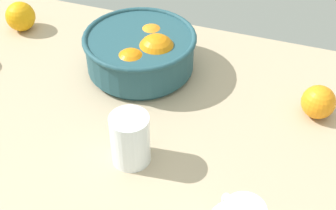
{
  "coord_description": "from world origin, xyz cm",
  "views": [
    {
      "loc": [
        19.99,
        -64.26,
        68.09
      ],
      "look_at": [
        -3.04,
        1.8,
        6.89
      ],
      "focal_mm": 51.15,
      "sensor_mm": 36.0,
      "label": 1
    }
  ],
  "objects_px": {
    "loose_orange_1": "(318,102)",
    "loose_orange_2": "(20,16)",
    "juice_glass": "(130,142)",
    "fruit_bowl": "(141,51)"
  },
  "relations": [
    {
      "from": "fruit_bowl",
      "to": "loose_orange_2",
      "type": "xyz_separation_m",
      "value": [
        -0.36,
        0.07,
        -0.02
      ]
    },
    {
      "from": "loose_orange_1",
      "to": "loose_orange_2",
      "type": "xyz_separation_m",
      "value": [
        -0.77,
        0.09,
        0.0
      ]
    },
    {
      "from": "loose_orange_2",
      "to": "juice_glass",
      "type": "bearing_deg",
      "value": -36.62
    },
    {
      "from": "juice_glass",
      "to": "loose_orange_2",
      "type": "relative_size",
      "value": 1.38
    },
    {
      "from": "loose_orange_1",
      "to": "loose_orange_2",
      "type": "bearing_deg",
      "value": 173.35
    },
    {
      "from": "fruit_bowl",
      "to": "juice_glass",
      "type": "distance_m",
      "value": 0.28
    },
    {
      "from": "fruit_bowl",
      "to": "loose_orange_2",
      "type": "bearing_deg",
      "value": 169.77
    },
    {
      "from": "loose_orange_1",
      "to": "loose_orange_2",
      "type": "relative_size",
      "value": 0.93
    },
    {
      "from": "fruit_bowl",
      "to": "loose_orange_1",
      "type": "height_order",
      "value": "fruit_bowl"
    },
    {
      "from": "fruit_bowl",
      "to": "juice_glass",
      "type": "xyz_separation_m",
      "value": [
        0.09,
        -0.27,
        -0.01
      ]
    }
  ]
}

